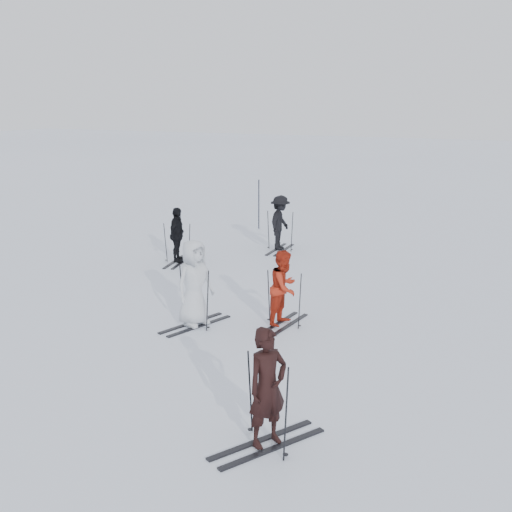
{
  "coord_description": "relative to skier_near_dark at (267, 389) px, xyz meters",
  "views": [
    {
      "loc": [
        5.86,
        -11.74,
        4.51
      ],
      "look_at": [
        0.0,
        1.0,
        1.0
      ],
      "focal_mm": 45.0,
      "sensor_mm": 36.0,
      "label": 1
    }
  ],
  "objects": [
    {
      "name": "ground",
      "position": [
        -2.8,
        4.72,
        -0.81
      ],
      "size": [
        120.0,
        120.0,
        0.0
      ],
      "primitive_type": "plane",
      "color": "silver",
      "rests_on": "ground"
    },
    {
      "name": "skier_grey",
      "position": [
        -3.17,
        3.59,
        0.06
      ],
      "size": [
        0.8,
        0.98,
        1.74
      ],
      "primitive_type": "imported",
      "rotation": [
        0.0,
        0.0,
        1.25
      ],
      "color": "silver",
      "rests_on": "ground"
    },
    {
      "name": "skier_uphill_left",
      "position": [
        -6.14,
        7.76,
        -0.05
      ],
      "size": [
        0.53,
        0.94,
        1.52
      ],
      "primitive_type": "imported",
      "rotation": [
        0.0,
        0.0,
        1.76
      ],
      "color": "black",
      "rests_on": "ground"
    },
    {
      "name": "skis_grey",
      "position": [
        -3.17,
        3.59,
        -0.19
      ],
      "size": [
        1.9,
        1.4,
        1.24
      ],
      "primitive_type": null,
      "rotation": [
        0.0,
        0.0,
        1.25
      ],
      "color": "black",
      "rests_on": "ground"
    },
    {
      "name": "piste_marker",
      "position": [
        -6.03,
        12.97,
        0.05
      ],
      "size": [
        0.04,
        0.04,
        1.71
      ],
      "primitive_type": "cylinder",
      "rotation": [
        0.0,
        0.0,
        0.18
      ],
      "color": "black",
      "rests_on": "ground"
    },
    {
      "name": "skis_red",
      "position": [
        -1.55,
        4.37,
        -0.23
      ],
      "size": [
        1.66,
        1.0,
        1.15
      ],
      "primitive_type": null,
      "rotation": [
        0.0,
        0.0,
        1.47
      ],
      "color": "black",
      "rests_on": "ground"
    },
    {
      "name": "skis_near_dark",
      "position": [
        0.0,
        0.0,
        -0.17
      ],
      "size": [
        1.98,
        1.67,
        1.28
      ],
      "primitive_type": null,
      "rotation": [
        0.0,
        0.0,
        1.06
      ],
      "color": "black",
      "rests_on": "ground"
    },
    {
      "name": "skier_red",
      "position": [
        -1.55,
        4.37,
        -0.05
      ],
      "size": [
        0.65,
        0.79,
        1.52
      ],
      "primitive_type": "imported",
      "rotation": [
        0.0,
        0.0,
        1.47
      ],
      "color": "#AC2713",
      "rests_on": "ground"
    },
    {
      "name": "skier_near_dark",
      "position": [
        0.0,
        0.0,
        0.0
      ],
      "size": [
        0.63,
        0.7,
        1.62
      ],
      "primitive_type": "imported",
      "rotation": [
        0.0,
        0.0,
        1.06
      ],
      "color": "black",
      "rests_on": "ground"
    },
    {
      "name": "skier_uphill_far",
      "position": [
        -4.12,
        10.31,
        0.0
      ],
      "size": [
        0.65,
        1.08,
        1.62
      ],
      "primitive_type": "imported",
      "rotation": [
        0.0,
        0.0,
        1.62
      ],
      "color": "black",
      "rests_on": "ground"
    },
    {
      "name": "skis_uphill_left",
      "position": [
        -6.14,
        7.76,
        -0.24
      ],
      "size": [
        1.7,
        1.11,
        1.14
      ],
      "primitive_type": null,
      "rotation": [
        0.0,
        0.0,
        1.76
      ],
      "color": "black",
      "rests_on": "ground"
    },
    {
      "name": "skis_uphill_far",
      "position": [
        -4.12,
        10.31,
        -0.2
      ],
      "size": [
        1.72,
        0.97,
        1.22
      ],
      "primitive_type": null,
      "rotation": [
        0.0,
        0.0,
        1.62
      ],
      "color": "black",
      "rests_on": "ground"
    }
  ]
}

